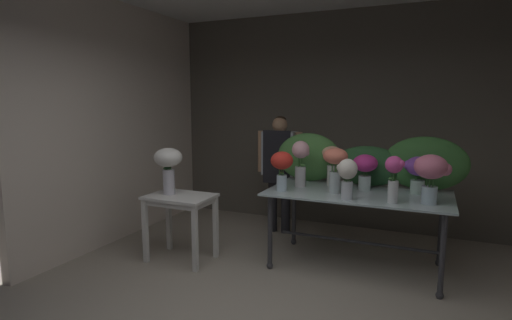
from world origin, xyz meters
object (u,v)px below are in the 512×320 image
Objects in this scene: vase_rosy_anemones at (431,172)px; vase_ivory_snapdragons at (347,176)px; florist at (279,162)px; vase_scarlet_ranunculus at (282,165)px; vase_violet_carnations at (418,171)px; vase_magenta_freesia at (365,168)px; vase_peach_hydrangea at (332,160)px; vase_fuchsia_dahlias at (394,175)px; vase_coral_stock at (335,163)px; side_table_white at (180,205)px; display_table_glass at (357,203)px; vase_blush_tulips at (301,160)px; vase_white_roses_tall at (169,164)px.

vase_rosy_anemones is 1.16× the size of vase_ivory_snapdragons.
florist is 2.11m from vase_rosy_anemones.
vase_violet_carnations is (1.31, 0.43, -0.03)m from vase_scarlet_ranunculus.
vase_peach_hydrangea is (-0.37, 0.09, 0.05)m from vase_magenta_freesia.
vase_ivory_snapdragons is at bearing -64.31° from vase_peach_hydrangea.
vase_ivory_snapdragons is 0.50m from vase_magenta_freesia.
vase_fuchsia_dahlias reaches higher than vase_scarlet_ranunculus.
florist is 3.54× the size of vase_fuchsia_dahlias.
vase_coral_stock is at bearing 125.20° from vase_ivory_snapdragons.
side_table_white is 1.76× the size of vase_scarlet_ranunculus.
side_table_white is 1.74m from vase_coral_stock.
florist is at bearing 63.96° from side_table_white.
vase_ivory_snapdragons is 0.72m from vase_scarlet_ranunculus.
vase_violet_carnations is at bearing 106.75° from vase_rosy_anemones.
vase_blush_tulips reaches higher than display_table_glass.
vase_violet_carnations is (-0.12, 0.40, -0.06)m from vase_rosy_anemones.
florist is at bearing 146.21° from display_table_glass.
vase_white_roses_tall is at bearing -155.77° from vase_blush_tulips.
florist is 3.41× the size of vase_rosy_anemones.
vase_peach_hydrangea is 0.95× the size of vase_coral_stock.
vase_blush_tulips is at bearing -54.92° from florist.
vase_rosy_anemones is at bearing -28.49° from florist.
vase_ivory_snapdragons is 0.78× the size of vase_blush_tulips.
vase_peach_hydrangea is at bearing 108.02° from vase_coral_stock.
display_table_glass is at bearing 138.83° from vase_fuchsia_dahlias.
vase_peach_hydrangea is at bearing 146.71° from display_table_glass.
vase_ivory_snapdragons is at bearing -100.40° from vase_magenta_freesia.
florist is at bearing 111.67° from vase_scarlet_ranunculus.
vase_ivory_snapdragons is 0.71m from vase_blush_tulips.
vase_scarlet_ranunculus is 0.95× the size of vase_fuchsia_dahlias.
vase_blush_tulips is 0.99× the size of vase_white_roses_tall.
florist reaches higher than vase_violet_carnations.
vase_coral_stock reaches higher than vase_peach_hydrangea.
vase_ivory_snapdragons is 0.82m from vase_violet_carnations.
vase_magenta_freesia is 0.69m from vase_blush_tulips.
vase_rosy_anemones is at bearing 1.22° from vase_scarlet_ranunculus.
vase_scarlet_ranunculus reaches higher than vase_magenta_freesia.
vase_blush_tulips is (-0.68, -0.09, 0.06)m from vase_magenta_freesia.
side_table_white is 1.65× the size of vase_peach_hydrangea.
vase_coral_stock is at bearing 15.32° from side_table_white.
side_table_white is 1.21m from vase_scarlet_ranunculus.
vase_magenta_freesia is (1.86, 0.69, 0.43)m from side_table_white.
vase_blush_tulips is (-0.59, 0.40, 0.06)m from vase_ivory_snapdragons.
florist is 4.08× the size of vase_magenta_freesia.
vase_ivory_snapdragons is at bearing -168.76° from vase_rosy_anemones.
vase_coral_stock reaches higher than vase_fuchsia_dahlias.
display_table_glass is 1.18× the size of florist.
vase_peach_hydrangea reaches higher than vase_fuchsia_dahlias.
vase_fuchsia_dahlias reaches higher than vase_magenta_freesia.
vase_fuchsia_dahlias is (1.54, -1.10, 0.12)m from florist.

